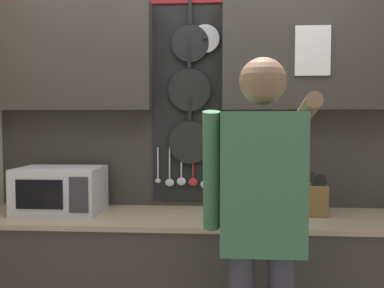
# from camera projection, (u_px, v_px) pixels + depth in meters

# --- Properties ---
(back_wall_unit) EXTENTS (3.20, 0.22, 2.54)m
(back_wall_unit) POSITION_uv_depth(u_px,v_px,m) (196.00, 106.00, 2.77)
(back_wall_unit) COLOR #38332D
(back_wall_unit) RESTS_ON ground_plane
(microwave) EXTENTS (0.51, 0.37, 0.28)m
(microwave) POSITION_uv_depth(u_px,v_px,m) (60.00, 190.00, 2.65)
(microwave) COLOR silver
(microwave) RESTS_ON base_cabinet_counter
(knife_block) EXTENTS (0.12, 0.16, 0.26)m
(knife_block) POSITION_uv_depth(u_px,v_px,m) (317.00, 199.00, 2.54)
(knife_block) COLOR brown
(knife_block) RESTS_ON base_cabinet_counter
(utensil_crock) EXTENTS (0.11, 0.11, 0.33)m
(utensil_crock) POSITION_uv_depth(u_px,v_px,m) (274.00, 202.00, 2.56)
(utensil_crock) COLOR white
(utensil_crock) RESTS_ON base_cabinet_counter
(person) EXTENTS (0.54, 0.67, 1.74)m
(person) POSITION_uv_depth(u_px,v_px,m) (261.00, 211.00, 1.96)
(person) COLOR #383842
(person) RESTS_ON ground_plane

